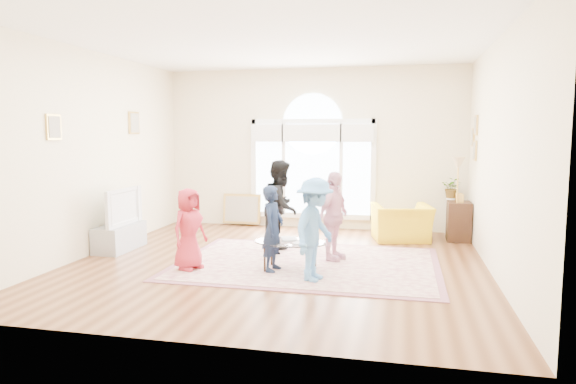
% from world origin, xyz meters
% --- Properties ---
extents(ground, '(6.00, 6.00, 0.00)m').
position_xyz_m(ground, '(0.00, 0.00, 0.00)').
color(ground, '#532E16').
rests_on(ground, ground).
extents(room_shell, '(6.00, 6.00, 6.00)m').
position_xyz_m(room_shell, '(0.01, 2.83, 1.57)').
color(room_shell, beige).
rests_on(room_shell, ground).
extents(area_rug, '(3.60, 2.60, 0.02)m').
position_xyz_m(area_rug, '(0.44, 0.07, 0.01)').
color(area_rug, beige).
rests_on(area_rug, ground).
extents(rug_border, '(3.80, 2.80, 0.01)m').
position_xyz_m(rug_border, '(0.44, 0.07, 0.01)').
color(rug_border, '#8D5461').
rests_on(rug_border, ground).
extents(tv_console, '(0.45, 1.00, 0.42)m').
position_xyz_m(tv_console, '(-2.75, 0.30, 0.21)').
color(tv_console, '#95979D').
rests_on(tv_console, ground).
extents(television, '(0.17, 1.04, 0.60)m').
position_xyz_m(television, '(-2.74, 0.30, 0.72)').
color(television, black).
rests_on(television, tv_console).
extents(coffee_table, '(1.02, 0.66, 0.54)m').
position_xyz_m(coffee_table, '(0.28, -0.36, 0.40)').
color(coffee_table, silver).
rests_on(coffee_table, ground).
extents(armchair, '(1.16, 1.06, 0.65)m').
position_xyz_m(armchair, '(1.78, 2.06, 0.32)').
color(armchair, yellow).
rests_on(armchair, ground).
extents(side_cabinet, '(0.40, 0.50, 0.70)m').
position_xyz_m(side_cabinet, '(2.78, 2.28, 0.35)').
color(side_cabinet, black).
rests_on(side_cabinet, ground).
extents(floor_lamp, '(0.25, 0.25, 1.51)m').
position_xyz_m(floor_lamp, '(2.72, 2.11, 1.28)').
color(floor_lamp, black).
rests_on(floor_lamp, ground).
extents(plant_pedestal, '(0.20, 0.20, 0.70)m').
position_xyz_m(plant_pedestal, '(2.70, 2.84, 0.35)').
color(plant_pedestal, white).
rests_on(plant_pedestal, ground).
extents(potted_plant, '(0.43, 0.40, 0.39)m').
position_xyz_m(potted_plant, '(2.70, 2.84, 0.90)').
color(potted_plant, '#33722D').
rests_on(potted_plant, plant_pedestal).
extents(leaning_picture, '(0.80, 0.14, 0.62)m').
position_xyz_m(leaning_picture, '(-1.47, 2.90, 0.00)').
color(leaning_picture, tan).
rests_on(leaning_picture, ground).
extents(child_red, '(0.55, 0.66, 1.14)m').
position_xyz_m(child_red, '(-1.11, -0.63, 0.59)').
color(child_red, '#B52737').
rests_on(child_red, area_rug).
extents(child_navy, '(0.32, 0.46, 1.18)m').
position_xyz_m(child_navy, '(0.06, -0.46, 0.61)').
color(child_navy, '#172139').
rests_on(child_navy, area_rug).
extents(child_black, '(0.59, 0.74, 1.47)m').
position_xyz_m(child_black, '(-0.09, 0.65, 0.76)').
color(child_black, black).
rests_on(child_black, area_rug).
extents(child_pink, '(0.58, 0.84, 1.33)m').
position_xyz_m(child_pink, '(0.79, 0.33, 0.69)').
color(child_pink, '#E2A1B5').
rests_on(child_pink, area_rug).
extents(child_blue, '(0.71, 0.96, 1.33)m').
position_xyz_m(child_blue, '(0.70, -0.80, 0.69)').
color(child_blue, '#5593D7').
rests_on(child_blue, area_rug).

